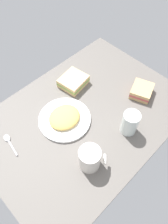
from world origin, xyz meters
TOP-DOWN VIEW (x-y plane):
  - tabletop at (0.00, 0.00)cm, footprint 90.00×64.00cm
  - plate_of_food at (-7.42, 4.37)cm, footprint 22.52×22.52cm
  - coffee_mug_black at (-13.93, -17.00)cm, footprint 9.36×9.88cm
  - sandwich_main at (27.73, -10.06)cm, footprint 12.60×12.03cm
  - sandwich_side at (9.23, 16.60)cm, footprint 13.47×12.47cm
  - glass_of_milk at (8.16, -17.92)cm, footprint 6.74×6.74cm
  - spoon at (-30.59, 12.43)cm, footprint 3.20×11.30cm

SIDE VIEW (x-z plane):
  - tabletop at x=0.00cm, z-range 0.00..2.00cm
  - spoon at x=-30.59cm, z-range 1.98..2.78cm
  - plate_of_food at x=-7.42cm, z-range 1.37..5.49cm
  - sandwich_main at x=27.73cm, z-range 2.00..6.40cm
  - sandwich_side at x=9.23cm, z-range 2.00..6.40cm
  - glass_of_milk at x=8.16cm, z-range 1.35..12.44cm
  - coffee_mug_black at x=-13.93cm, z-range 2.14..12.52cm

